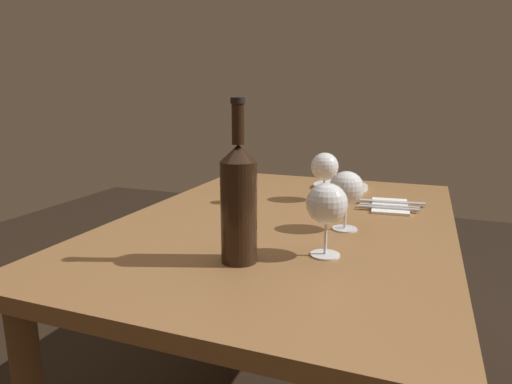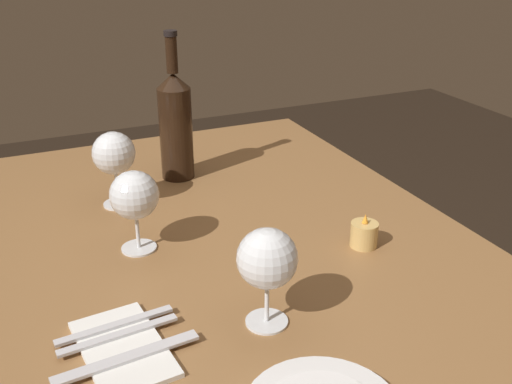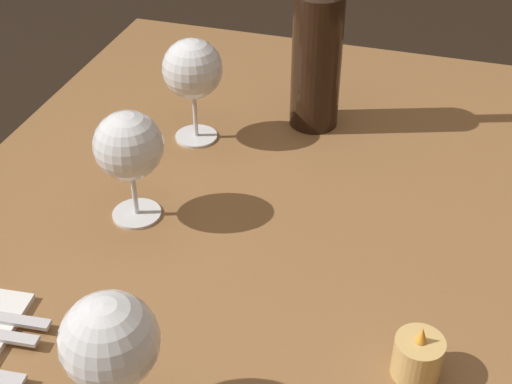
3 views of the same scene
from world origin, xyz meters
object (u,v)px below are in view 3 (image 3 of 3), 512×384
at_px(wine_glass_left, 193,71).
at_px(wine_glass_right, 129,148).
at_px(wine_bottle, 320,47).
at_px(votive_candle, 417,358).
at_px(wine_glass_centre, 110,343).

distance_m(wine_glass_left, wine_glass_right, 0.21).
xyz_separation_m(wine_bottle, votive_candle, (0.47, 0.21, -0.11)).
bearing_deg(wine_glass_left, wine_glass_centre, 12.74).
xyz_separation_m(wine_glass_left, wine_glass_centre, (0.51, 0.12, -0.00)).
relative_size(wine_glass_right, wine_bottle, 0.45).
height_order(wine_glass_left, votive_candle, wine_glass_left).
distance_m(wine_glass_right, votive_candle, 0.43).
relative_size(wine_glass_right, wine_glass_centre, 0.98).
bearing_deg(wine_glass_left, wine_bottle, 119.90).
bearing_deg(votive_candle, wine_glass_left, -133.87).
bearing_deg(votive_candle, wine_glass_right, -112.43).
bearing_deg(wine_glass_centre, wine_glass_right, -157.94).
xyz_separation_m(wine_glass_left, votive_candle, (0.37, 0.38, -0.09)).
xyz_separation_m(wine_glass_right, votive_candle, (0.16, 0.39, -0.09)).
distance_m(wine_glass_centre, wine_bottle, 0.61).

